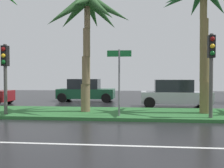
# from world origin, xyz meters

# --- Properties ---
(ground_plane) EXTENTS (90.00, 42.00, 0.10)m
(ground_plane) POSITION_xyz_m (0.00, 9.00, -0.05)
(ground_plane) COLOR black
(near_lane_divider_stripe) EXTENTS (81.00, 0.14, 0.01)m
(near_lane_divider_stripe) POSITION_xyz_m (0.00, 2.00, 0.00)
(near_lane_divider_stripe) COLOR white
(near_lane_divider_stripe) RESTS_ON ground_plane
(median_strip) EXTENTS (85.50, 4.00, 0.15)m
(median_strip) POSITION_xyz_m (0.00, 8.00, 0.07)
(median_strip) COLOR #2D6B33
(median_strip) RESTS_ON ground_plane
(palm_tree_centre_left) EXTENTS (4.39, 4.60, 6.13)m
(palm_tree_centre_left) POSITION_xyz_m (-2.87, 7.82, 4.98)
(palm_tree_centre_left) COLOR #7B6546
(palm_tree_centre_left) RESTS_ON median_strip
(palm_tree_centre) EXTENTS (4.20, 4.27, 6.66)m
(palm_tree_centre) POSITION_xyz_m (2.85, 8.10, 5.36)
(palm_tree_centre) COLOR olive
(palm_tree_centre) RESTS_ON median_strip
(traffic_signal_median_left) EXTENTS (0.28, 0.43, 3.31)m
(traffic_signal_median_left) POSITION_xyz_m (-6.57, 6.66, 2.43)
(traffic_signal_median_left) COLOR #4C4C47
(traffic_signal_median_left) RESTS_ON median_strip
(traffic_signal_median_right) EXTENTS (0.28, 0.43, 3.62)m
(traffic_signal_median_right) POSITION_xyz_m (2.82, 6.50, 2.64)
(traffic_signal_median_right) COLOR #4C4C47
(traffic_signal_median_right) RESTS_ON median_strip
(street_name_sign) EXTENTS (1.10, 0.08, 3.00)m
(street_name_sign) POSITION_xyz_m (-1.16, 6.68, 2.08)
(street_name_sign) COLOR slate
(street_name_sign) RESTS_ON median_strip
(car_in_traffic_second) EXTENTS (4.30, 2.02, 1.72)m
(car_in_traffic_second) POSITION_xyz_m (-4.44, 14.94, 0.83)
(car_in_traffic_second) COLOR #195133
(car_in_traffic_second) RESTS_ON ground_plane
(car_in_traffic_third) EXTENTS (4.30, 2.02, 1.72)m
(car_in_traffic_third) POSITION_xyz_m (1.92, 11.84, 0.83)
(car_in_traffic_third) COLOR silver
(car_in_traffic_third) RESTS_ON ground_plane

